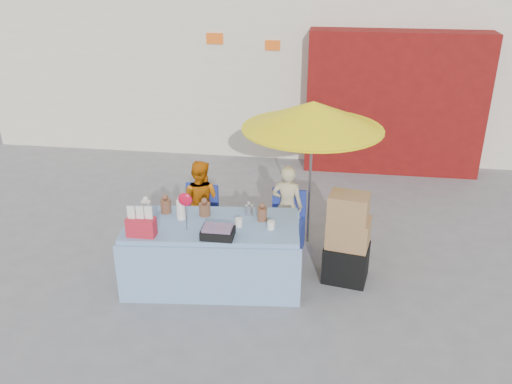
% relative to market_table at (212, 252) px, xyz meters
% --- Properties ---
extents(ground, '(80.00, 80.00, 0.00)m').
position_rel_market_table_xyz_m(ground, '(0.32, 0.05, -0.43)').
color(ground, slate).
rests_on(ground, ground).
extents(market_table, '(2.27, 1.23, 1.32)m').
position_rel_market_table_xyz_m(market_table, '(0.00, 0.00, 0.00)').
color(market_table, '#7C9EC7').
rests_on(market_table, ground).
extents(chair_left, '(0.53, 0.52, 0.85)m').
position_rel_market_table_xyz_m(chair_left, '(-0.41, 0.94, -0.17)').
color(chair_left, '#22349C').
rests_on(chair_left, ground).
extents(chair_right, '(0.53, 0.52, 0.85)m').
position_rel_market_table_xyz_m(chair_right, '(0.84, 0.94, -0.17)').
color(chair_right, '#22349C').
rests_on(chair_right, ground).
extents(vendor_orange, '(0.64, 0.52, 1.23)m').
position_rel_market_table_xyz_m(vendor_orange, '(-0.41, 1.07, 0.18)').
color(vendor_orange, orange).
rests_on(vendor_orange, ground).
extents(vendor_beige, '(0.47, 0.34, 1.22)m').
position_rel_market_table_xyz_m(vendor_beige, '(0.84, 1.07, 0.18)').
color(vendor_beige, '#C9B98E').
rests_on(vendor_beige, ground).
extents(umbrella, '(1.90, 1.90, 2.09)m').
position_rel_market_table_xyz_m(umbrella, '(1.14, 1.22, 1.46)').
color(umbrella, gray).
rests_on(umbrella, ground).
extents(box_stack, '(0.61, 0.53, 1.20)m').
position_rel_market_table_xyz_m(box_stack, '(1.67, 0.30, 0.13)').
color(box_stack, black).
rests_on(box_stack, ground).
extents(tarp_bundle, '(0.85, 0.77, 0.31)m').
position_rel_market_table_xyz_m(tarp_bundle, '(-0.52, 0.25, -0.28)').
color(tarp_bundle, yellow).
rests_on(tarp_bundle, ground).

